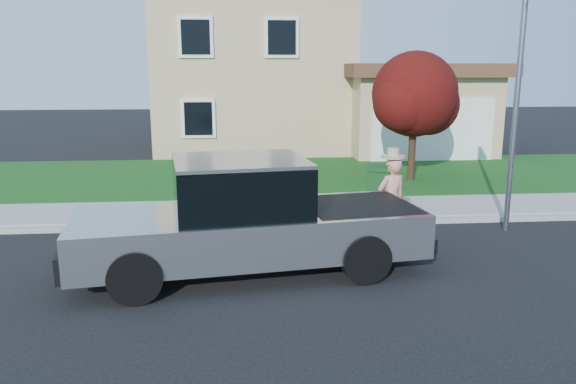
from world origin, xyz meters
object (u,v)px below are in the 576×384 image
(ornamental_tree, at_px, (416,98))
(trash_bin, at_px, (380,187))
(street_lamp, at_px, (518,98))
(woman, at_px, (391,199))
(pickup_truck, at_px, (248,220))

(ornamental_tree, relative_size, trash_bin, 3.76)
(street_lamp, bearing_deg, woman, -163.88)
(street_lamp, bearing_deg, ornamental_tree, 98.02)
(woman, xyz_separation_m, ornamental_tree, (2.31, 6.00, 1.67))
(ornamental_tree, bearing_deg, street_lamp, -84.80)
(pickup_truck, relative_size, trash_bin, 6.11)
(woman, distance_m, trash_bin, 2.36)
(pickup_truck, xyz_separation_m, trash_bin, (3.25, 3.66, -0.26))
(woman, height_order, street_lamp, street_lamp)
(pickup_truck, relative_size, ornamental_tree, 1.62)
(street_lamp, bearing_deg, trash_bin, 148.71)
(trash_bin, bearing_deg, ornamental_tree, 83.24)
(pickup_truck, xyz_separation_m, ornamental_tree, (5.20, 7.35, 1.66))
(woman, relative_size, ornamental_tree, 0.50)
(pickup_truck, height_order, ornamental_tree, ornamental_tree)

